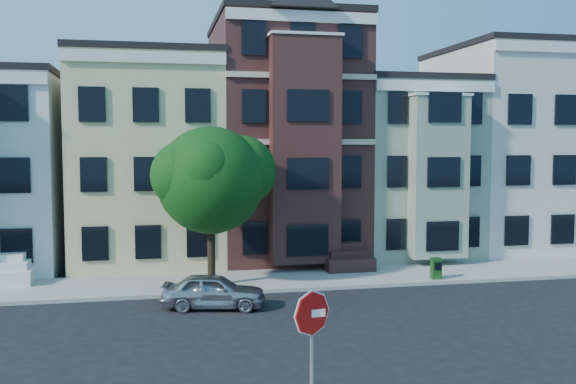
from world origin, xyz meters
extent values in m
plane|color=black|center=(0.00, 0.00, 0.00)|extent=(120.00, 120.00, 0.00)
cube|color=#9E9B93|center=(0.00, 8.00, 0.07)|extent=(60.00, 4.00, 0.15)
cube|color=beige|center=(-7.00, 14.50, 5.00)|extent=(7.00, 9.00, 10.00)
cube|color=#411F1C|center=(0.00, 14.50, 6.00)|extent=(7.00, 9.00, 12.00)
cube|color=gray|center=(6.50, 14.50, 4.50)|extent=(6.00, 9.00, 9.00)
cube|color=beige|center=(13.50, 14.50, 5.50)|extent=(8.00, 9.00, 11.00)
imported|color=#A8AAB0|center=(-4.66, 4.12, 0.63)|extent=(3.94, 2.23, 1.27)
cube|color=#1D511B|center=(5.05, 6.50, 0.60)|extent=(0.43, 0.39, 0.91)
camera|label=1|loc=(-6.67, -18.70, 5.98)|focal=40.00mm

